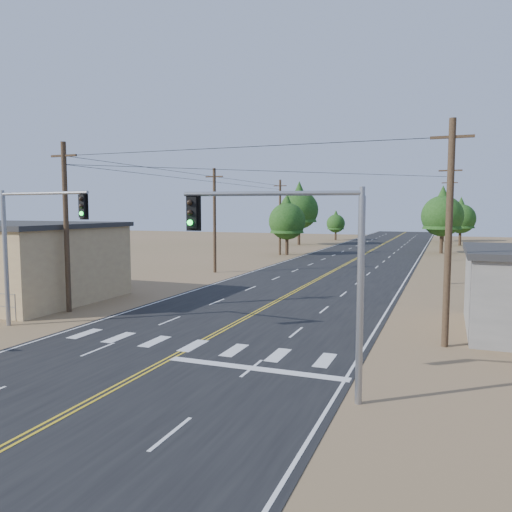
% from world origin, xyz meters
% --- Properties ---
extents(ground, '(220.00, 220.00, 0.00)m').
position_xyz_m(ground, '(0.00, 0.00, 0.00)').
color(ground, '#926D4E').
rests_on(ground, ground).
extents(road, '(15.00, 200.00, 0.02)m').
position_xyz_m(road, '(0.00, 30.00, 0.01)').
color(road, black).
rests_on(road, ground).
extents(utility_pole_left_near, '(1.80, 0.30, 10.00)m').
position_xyz_m(utility_pole_left_near, '(-10.50, 12.00, 5.12)').
color(utility_pole_left_near, '#4C3826').
rests_on(utility_pole_left_near, ground).
extents(utility_pole_left_mid, '(1.80, 0.30, 10.00)m').
position_xyz_m(utility_pole_left_mid, '(-10.50, 32.00, 5.12)').
color(utility_pole_left_mid, '#4C3826').
rests_on(utility_pole_left_mid, ground).
extents(utility_pole_left_far, '(1.80, 0.30, 10.00)m').
position_xyz_m(utility_pole_left_far, '(-10.50, 52.00, 5.12)').
color(utility_pole_left_far, '#4C3826').
rests_on(utility_pole_left_far, ground).
extents(utility_pole_right_near, '(1.80, 0.30, 10.00)m').
position_xyz_m(utility_pole_right_near, '(10.50, 12.00, 5.12)').
color(utility_pole_right_near, '#4C3826').
rests_on(utility_pole_right_near, ground).
extents(utility_pole_right_mid, '(1.80, 0.30, 10.00)m').
position_xyz_m(utility_pole_right_mid, '(10.50, 32.00, 5.12)').
color(utility_pole_right_mid, '#4C3826').
rests_on(utility_pole_right_mid, ground).
extents(utility_pole_right_far, '(1.80, 0.30, 10.00)m').
position_xyz_m(utility_pole_right_far, '(10.50, 52.00, 5.12)').
color(utility_pole_right_far, '#4C3826').
rests_on(utility_pole_right_far, ground).
extents(signal_mast_left, '(6.01, 0.96, 7.08)m').
position_xyz_m(signal_mast_left, '(-9.27, 7.88, 4.80)').
color(signal_mast_left, gray).
rests_on(signal_mast_left, ground).
extents(signal_mast_right, '(5.80, 1.11, 6.79)m').
position_xyz_m(signal_mast_right, '(6.33, 3.77, 4.61)').
color(signal_mast_right, gray).
rests_on(signal_mast_right, ground).
extents(tree_left_near, '(4.90, 4.90, 8.17)m').
position_xyz_m(tree_left_near, '(-9.65, 52.44, 5.00)').
color(tree_left_near, '#3F2D1E').
rests_on(tree_left_near, ground).
extents(tree_left_mid, '(6.54, 6.54, 10.89)m').
position_xyz_m(tree_left_mid, '(-13.38, 71.12, 6.67)').
color(tree_left_mid, '#3F2D1E').
rests_on(tree_left_mid, ground).
extents(tree_left_far, '(3.59, 3.59, 5.98)m').
position_xyz_m(tree_left_far, '(-10.23, 86.24, 3.65)').
color(tree_left_far, '#3F2D1E').
rests_on(tree_left_far, ground).
extents(tree_right_near, '(5.63, 5.63, 9.39)m').
position_xyz_m(tree_right_near, '(9.69, 62.24, 5.74)').
color(tree_right_near, '#3F2D1E').
rests_on(tree_right_near, ground).
extents(tree_right_mid, '(4.92, 4.92, 8.20)m').
position_xyz_m(tree_right_mid, '(12.41, 79.22, 5.01)').
color(tree_right_mid, '#3F2D1E').
rests_on(tree_right_mid, ground).
extents(tree_right_far, '(5.59, 5.59, 9.31)m').
position_xyz_m(tree_right_far, '(9.62, 89.34, 5.70)').
color(tree_right_far, '#3F2D1E').
rests_on(tree_right_far, ground).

